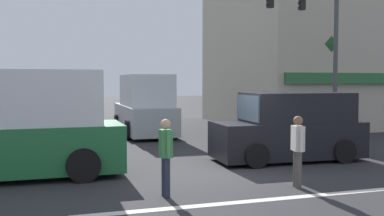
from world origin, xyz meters
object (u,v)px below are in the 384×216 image
(box_truck_parked_curbside, at_px, (18,129))
(pedestrian_far_side, at_px, (298,147))
(traffic_light_mast, at_px, (316,38))
(van_crossing_center, at_px, (290,128))
(pedestrian_mid_crossing, at_px, (166,153))
(box_truck_approaching_near, at_px, (145,108))
(street_tree, at_px, (310,47))

(box_truck_parked_curbside, height_order, pedestrian_far_side, box_truck_parked_curbside)
(traffic_light_mast, relative_size, van_crossing_center, 1.33)
(box_truck_parked_curbside, height_order, pedestrian_mid_crossing, box_truck_parked_curbside)
(box_truck_approaching_near, distance_m, pedestrian_far_side, 11.17)
(street_tree, xyz_separation_m, pedestrian_mid_crossing, (-10.06, -10.37, -3.20))
(street_tree, height_order, box_truck_parked_curbside, street_tree)
(street_tree, bearing_deg, pedestrian_far_side, -123.52)
(traffic_light_mast, xyz_separation_m, box_truck_parked_curbside, (-10.97, -3.53, -2.92))
(traffic_light_mast, bearing_deg, pedestrian_far_side, -125.84)
(street_tree, distance_m, box_truck_parked_curbside, 15.37)
(street_tree, xyz_separation_m, box_truck_parked_curbside, (-13.15, -7.41, -2.90))
(street_tree, height_order, pedestrian_far_side, street_tree)
(street_tree, distance_m, traffic_light_mast, 4.46)
(van_crossing_center, distance_m, pedestrian_mid_crossing, 5.73)
(van_crossing_center, bearing_deg, street_tree, 54.00)
(box_truck_parked_curbside, distance_m, pedestrian_mid_crossing, 4.28)
(box_truck_approaching_near, distance_m, pedestrian_mid_crossing, 11.14)
(traffic_light_mast, relative_size, pedestrian_mid_crossing, 3.71)
(traffic_light_mast, bearing_deg, box_truck_approaching_near, 143.24)
(box_truck_parked_curbside, distance_m, pedestrian_far_side, 6.93)
(street_tree, bearing_deg, box_truck_parked_curbside, -150.59)
(box_truck_approaching_near, relative_size, pedestrian_far_side, 3.37)
(traffic_light_mast, relative_size, box_truck_parked_curbside, 1.11)
(box_truck_approaching_near, xyz_separation_m, pedestrian_far_side, (1.26, -11.09, -0.30))
(van_crossing_center, relative_size, pedestrian_far_side, 2.80)
(box_truck_approaching_near, bearing_deg, street_tree, -4.28)
(traffic_light_mast, distance_m, pedestrian_mid_crossing, 10.70)
(street_tree, xyz_separation_m, pedestrian_far_side, (-6.94, -10.48, -3.20))
(traffic_light_mast, distance_m, pedestrian_far_side, 8.75)
(box_truck_parked_curbside, relative_size, pedestrian_mid_crossing, 3.36)
(van_crossing_center, xyz_separation_m, pedestrian_mid_crossing, (-4.80, -3.13, -0.06))
(street_tree, bearing_deg, van_crossing_center, -126.00)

